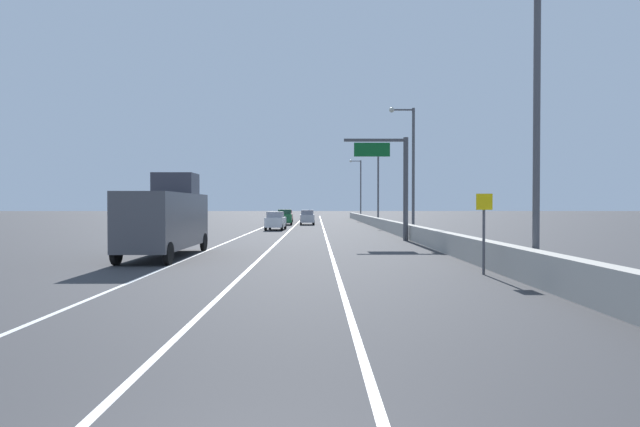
# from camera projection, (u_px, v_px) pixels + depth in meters

# --- Properties ---
(ground_plane) EXTENTS (320.00, 320.00, 0.00)m
(ground_plane) POSITION_uv_depth(u_px,v_px,m) (311.00, 225.00, 68.18)
(ground_plane) COLOR #38383A
(lane_stripe_left) EXTENTS (0.16, 130.00, 0.00)m
(lane_stripe_left) POSITION_uv_depth(u_px,v_px,m) (263.00, 228.00, 59.14)
(lane_stripe_left) COLOR silver
(lane_stripe_left) RESTS_ON ground_plane
(lane_stripe_center) EXTENTS (0.16, 130.00, 0.00)m
(lane_stripe_center) POSITION_uv_depth(u_px,v_px,m) (293.00, 227.00, 59.17)
(lane_stripe_center) COLOR silver
(lane_stripe_center) RESTS_ON ground_plane
(lane_stripe_right) EXTENTS (0.16, 130.00, 0.00)m
(lane_stripe_right) POSITION_uv_depth(u_px,v_px,m) (323.00, 227.00, 59.19)
(lane_stripe_right) COLOR silver
(lane_stripe_right) RESTS_ON ground_plane
(jersey_barrier_right) EXTENTS (0.60, 120.00, 1.10)m
(jersey_barrier_right) POSITION_uv_depth(u_px,v_px,m) (399.00, 229.00, 44.23)
(jersey_barrier_right) COLOR #B2ADA3
(jersey_barrier_right) RESTS_ON ground_plane
(overhead_sign_gantry) EXTENTS (4.68, 0.36, 7.50)m
(overhead_sign_gantry) POSITION_uv_depth(u_px,v_px,m) (396.00, 176.00, 37.19)
(overhead_sign_gantry) COLOR #47474C
(overhead_sign_gantry) RESTS_ON ground_plane
(speed_advisory_sign) EXTENTS (0.60, 0.11, 3.00)m
(speed_advisory_sign) POSITION_uv_depth(u_px,v_px,m) (484.00, 227.00, 18.93)
(speed_advisory_sign) COLOR #4C4C51
(speed_advisory_sign) RESTS_ON ground_plane
(lamp_post_right_near) EXTENTS (2.14, 0.44, 10.67)m
(lamp_post_right_near) POSITION_uv_depth(u_px,v_px,m) (530.00, 104.00, 17.80)
(lamp_post_right_near) COLOR #4C4C51
(lamp_post_right_near) RESTS_ON ground_plane
(lamp_post_right_second) EXTENTS (2.14, 0.44, 10.67)m
(lamp_post_right_second) POSITION_uv_depth(u_px,v_px,m) (410.00, 163.00, 42.32)
(lamp_post_right_second) COLOR #4C4C51
(lamp_post_right_second) RESTS_ON ground_plane
(lamp_post_right_third) EXTENTS (2.14, 0.44, 10.67)m
(lamp_post_right_third) POSITION_uv_depth(u_px,v_px,m) (376.00, 178.00, 66.83)
(lamp_post_right_third) COLOR #4C4C51
(lamp_post_right_third) RESTS_ON ground_plane
(lamp_post_right_fourth) EXTENTS (2.14, 0.44, 10.67)m
(lamp_post_right_fourth) POSITION_uv_depth(u_px,v_px,m) (359.00, 186.00, 91.34)
(lamp_post_right_fourth) COLOR #4C4C51
(lamp_post_right_fourth) RESTS_ON ground_plane
(car_green_0) EXTENTS (2.09, 4.64, 2.03)m
(car_green_0) POSITION_uv_depth(u_px,v_px,m) (285.00, 217.00, 67.54)
(car_green_0) COLOR #196033
(car_green_0) RESTS_ON ground_plane
(car_silver_1) EXTENTS (2.01, 4.18, 1.95)m
(car_silver_1) POSITION_uv_depth(u_px,v_px,m) (307.00, 217.00, 67.71)
(car_silver_1) COLOR #B7B7BC
(car_silver_1) RESTS_ON ground_plane
(car_red_2) EXTENTS (2.01, 4.73, 1.88)m
(car_red_2) POSITION_uv_depth(u_px,v_px,m) (286.00, 216.00, 76.76)
(car_red_2) COLOR red
(car_red_2) RESTS_ON ground_plane
(car_white_3) EXTENTS (2.01, 4.43, 1.91)m
(car_white_3) POSITION_uv_depth(u_px,v_px,m) (276.00, 221.00, 53.22)
(car_white_3) COLOR white
(car_white_3) RESTS_ON ground_plane
(box_truck) EXTENTS (2.46, 8.29, 4.27)m
(box_truck) POSITION_uv_depth(u_px,v_px,m) (167.00, 218.00, 25.51)
(box_truck) COLOR #4C4C51
(box_truck) RESTS_ON ground_plane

